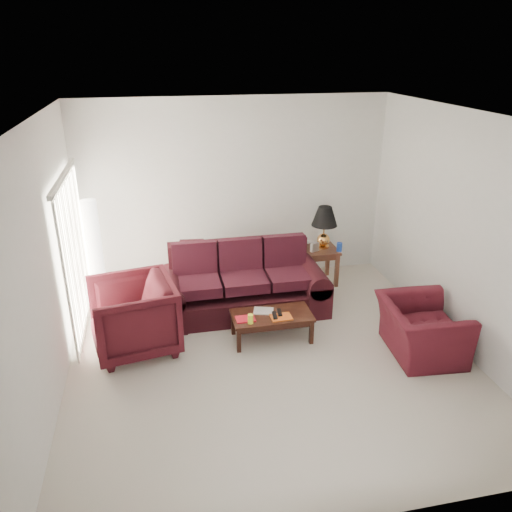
{
  "coord_description": "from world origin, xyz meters",
  "views": [
    {
      "loc": [
        -1.28,
        -5.26,
        3.7
      ],
      "look_at": [
        0.0,
        0.85,
        1.05
      ],
      "focal_mm": 35.0,
      "sensor_mm": 36.0,
      "label": 1
    }
  ],
  "objects_px": {
    "end_table": "(319,265)",
    "armchair_left": "(133,316)",
    "sofa": "(243,281)",
    "coffee_table": "(272,326)",
    "armchair_right": "(421,329)",
    "floor_lamp": "(94,252)"
  },
  "relations": [
    {
      "from": "coffee_table",
      "to": "end_table",
      "type": "bearing_deg",
      "value": 48.3
    },
    {
      "from": "sofa",
      "to": "armchair_right",
      "type": "relative_size",
      "value": 2.29
    },
    {
      "from": "sofa",
      "to": "coffee_table",
      "type": "height_order",
      "value": "sofa"
    },
    {
      "from": "coffee_table",
      "to": "sofa",
      "type": "bearing_deg",
      "value": 101.93
    },
    {
      "from": "floor_lamp",
      "to": "armchair_right",
      "type": "relative_size",
      "value": 1.54
    },
    {
      "from": "armchair_left",
      "to": "coffee_table",
      "type": "bearing_deg",
      "value": 75.55
    },
    {
      "from": "sofa",
      "to": "coffee_table",
      "type": "bearing_deg",
      "value": -74.04
    },
    {
      "from": "floor_lamp",
      "to": "armchair_right",
      "type": "bearing_deg",
      "value": -29.37
    },
    {
      "from": "end_table",
      "to": "floor_lamp",
      "type": "distance_m",
      "value": 3.6
    },
    {
      "from": "armchair_left",
      "to": "sofa",
      "type": "bearing_deg",
      "value": 103.51
    },
    {
      "from": "sofa",
      "to": "armchair_left",
      "type": "height_order",
      "value": "sofa"
    },
    {
      "from": "end_table",
      "to": "armchair_left",
      "type": "bearing_deg",
      "value": -154.52
    },
    {
      "from": "armchair_right",
      "to": "coffee_table",
      "type": "distance_m",
      "value": 1.93
    },
    {
      "from": "armchair_right",
      "to": "armchair_left",
      "type": "bearing_deg",
      "value": 81.23
    },
    {
      "from": "armchair_left",
      "to": "coffee_table",
      "type": "height_order",
      "value": "armchair_left"
    },
    {
      "from": "armchair_right",
      "to": "sofa",
      "type": "bearing_deg",
      "value": 57.48
    },
    {
      "from": "sofa",
      "to": "end_table",
      "type": "height_order",
      "value": "sofa"
    },
    {
      "from": "end_table",
      "to": "armchair_left",
      "type": "xyz_separation_m",
      "value": [
        -2.99,
        -1.43,
        0.18
      ]
    },
    {
      "from": "end_table",
      "to": "armchair_left",
      "type": "relative_size",
      "value": 0.57
    },
    {
      "from": "armchair_left",
      "to": "floor_lamp",
      "type": "bearing_deg",
      "value": -169.35
    },
    {
      "from": "end_table",
      "to": "armchair_left",
      "type": "height_order",
      "value": "armchair_left"
    },
    {
      "from": "armchair_left",
      "to": "armchair_right",
      "type": "height_order",
      "value": "armchair_left"
    }
  ]
}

